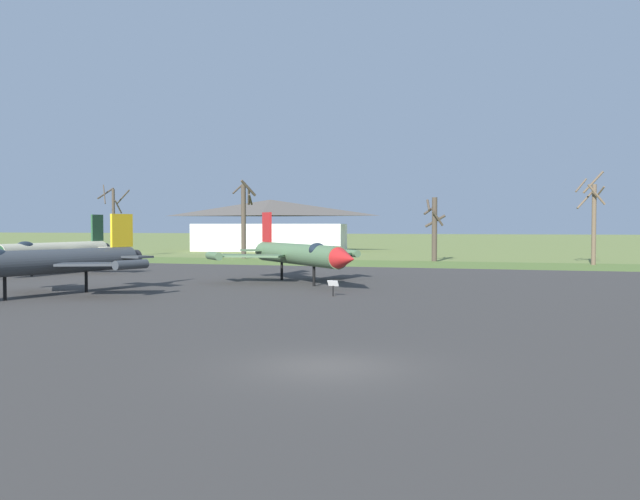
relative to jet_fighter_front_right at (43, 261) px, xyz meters
The scene contains 12 objects.
ground_plane 24.09m from the jet_fighter_front_right, 33.90° to the right, with size 600.00×600.00×0.00m, color olive.
asphalt_apron 20.31m from the jet_fighter_front_right, ahead, with size 100.37×56.01×0.05m, color #383533.
grass_verge_strip 42.44m from the jet_fighter_front_right, 61.96° to the left, with size 160.37×12.00×0.06m, color #546D30.
jet_fighter_front_right is the anchor object (origin of this frame).
jet_fighter_rear_center 16.20m from the jet_fighter_front_right, 49.01° to the left, with size 12.03×12.34×4.91m.
info_placard_rear_center 15.86m from the jet_fighter_front_right, 17.71° to the left, with size 0.65×0.33×0.92m.
jet_fighter_rear_right 18.21m from the jet_fighter_front_right, 126.49° to the left, with size 9.97×14.22×4.87m.
bare_tree_far_left 49.49m from the jet_fighter_front_right, 119.02° to the left, with size 3.54×3.50×9.02m.
bare_tree_left_of_center 44.93m from the jet_fighter_front_right, 98.82° to the left, with size 2.84×2.81×9.28m.
bare_tree_center 46.14m from the jet_fighter_front_right, 70.11° to the left, with size 2.30×2.30×6.96m.
bare_tree_right_of_center 51.75m from the jet_fighter_front_right, 52.45° to the left, with size 2.85×2.84×9.33m.
visitor_building 69.89m from the jet_fighter_front_right, 100.54° to the left, with size 25.20×12.90×7.93m.
Camera 1 is at (5.22, -18.11, 3.93)m, focal length 38.70 mm.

